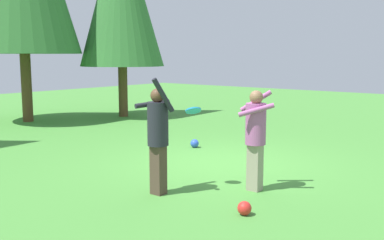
# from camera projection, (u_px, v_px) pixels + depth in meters

# --- Properties ---
(ground_plane) EXTENTS (40.00, 40.00, 0.00)m
(ground_plane) POSITION_uv_depth(u_px,v_px,m) (220.00, 163.00, 9.46)
(ground_plane) COLOR #478C38
(person_thrower) EXTENTS (0.63, 0.62, 1.92)m
(person_thrower) POSITION_uv_depth(u_px,v_px,m) (158.00, 131.00, 7.22)
(person_thrower) COLOR #4C382D
(person_thrower) RESTS_ON ground_plane
(person_catcher) EXTENTS (0.70, 0.73, 1.69)m
(person_catcher) POSITION_uv_depth(u_px,v_px,m) (256.00, 132.00, 7.43)
(person_catcher) COLOR gray
(person_catcher) RESTS_ON ground_plane
(frisbee) EXTENTS (0.37, 0.36, 0.15)m
(frisbee) POSITION_uv_depth(u_px,v_px,m) (193.00, 111.00, 7.51)
(frisbee) COLOR #2393D1
(ball_red) EXTENTS (0.20, 0.20, 0.20)m
(ball_red) POSITION_uv_depth(u_px,v_px,m) (244.00, 208.00, 6.37)
(ball_red) COLOR red
(ball_red) RESTS_ON ground_plane
(ball_blue) EXTENTS (0.21, 0.21, 0.21)m
(ball_blue) POSITION_uv_depth(u_px,v_px,m) (195.00, 143.00, 11.05)
(ball_blue) COLOR blue
(ball_blue) RESTS_ON ground_plane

